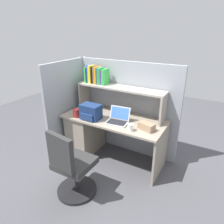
{
  "coord_description": "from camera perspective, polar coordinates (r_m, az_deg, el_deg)",
  "views": [
    {
      "loc": [
        1.4,
        -2.49,
        2.01
      ],
      "look_at": [
        0.0,
        -0.05,
        0.85
      ],
      "focal_mm": 32.54,
      "sensor_mm": 36.0,
      "label": 1
    }
  ],
  "objects": [
    {
      "name": "computer_mouse",
      "position": [
        3.36,
        -7.98,
        0.09
      ],
      "size": [
        0.1,
        0.12,
        0.03
      ],
      "primitive_type": "cube",
      "rotation": [
        0.0,
        0.0,
        -0.44
      ],
      "color": "silver",
      "rests_on": "desk"
    },
    {
      "name": "snack_canister",
      "position": [
        3.19,
        -9.95,
        -0.29
      ],
      "size": [
        0.1,
        0.1,
        0.13
      ],
      "primitive_type": "cylinder",
      "color": "maroon",
      "rests_on": "desk"
    },
    {
      "name": "overhead_hutch",
      "position": [
        3.17,
        2.26,
        5.38
      ],
      "size": [
        1.44,
        0.28,
        0.45
      ],
      "color": "gray",
      "rests_on": "desk"
    },
    {
      "name": "backpack",
      "position": [
        3.09,
        -6.05,
        0.0
      ],
      "size": [
        0.3,
        0.23,
        0.23
      ],
      "color": "navy",
      "rests_on": "desk"
    },
    {
      "name": "desk",
      "position": [
        3.46,
        -5.2,
        -5.32
      ],
      "size": [
        1.6,
        0.7,
        0.73
      ],
      "color": "gray",
      "rests_on": "ground_plane"
    },
    {
      "name": "office_chair",
      "position": [
        2.67,
        -11.2,
        -15.38
      ],
      "size": [
        0.52,
        0.52,
        0.93
      ],
      "rotation": [
        0.0,
        0.0,
        3.01
      ],
      "color": "black",
      "rests_on": "ground_plane"
    },
    {
      "name": "paper_cup",
      "position": [
        2.74,
        5.17,
        -4.34
      ],
      "size": [
        0.08,
        0.08,
        0.1
      ],
      "primitive_type": "cylinder",
      "color": "white",
      "rests_on": "desk"
    },
    {
      "name": "cubicle_partition_left",
      "position": [
        3.54,
        -12.0,
        1.5
      ],
      "size": [
        0.05,
        1.06,
        1.55
      ],
      "primitive_type": "cube",
      "color": "gray",
      "rests_on": "ground_plane"
    },
    {
      "name": "laptop",
      "position": [
        2.98,
        1.73,
        -2.0
      ],
      "size": [
        0.34,
        0.29,
        0.22
      ],
      "color": "#B7BABF",
      "rests_on": "desk"
    },
    {
      "name": "cubicle_partition_rear",
      "position": [
        3.43,
        3.59,
        1.23
      ],
      "size": [
        1.84,
        0.05,
        1.55
      ],
      "primitive_type": "cube",
      "color": "gray",
      "rests_on": "ground_plane"
    },
    {
      "name": "reference_books_on_shelf",
      "position": [
        3.33,
        -4.34,
        10.27
      ],
      "size": [
        0.37,
        0.18,
        0.29
      ],
      "color": "green",
      "rests_on": "overhead_hutch"
    },
    {
      "name": "tissue_box",
      "position": [
        2.8,
        9.67,
        -4.01
      ],
      "size": [
        0.25,
        0.18,
        0.1
      ],
      "primitive_type": "cube",
      "rotation": [
        0.0,
        0.0,
        -0.29
      ],
      "color": "#9E7F60",
      "rests_on": "desk"
    },
    {
      "name": "ground_plane",
      "position": [
        3.5,
        0.42,
        -12.7
      ],
      "size": [
        8.0,
        8.0,
        0.0
      ],
      "primitive_type": "plane",
      "color": "#4C4C51"
    }
  ]
}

